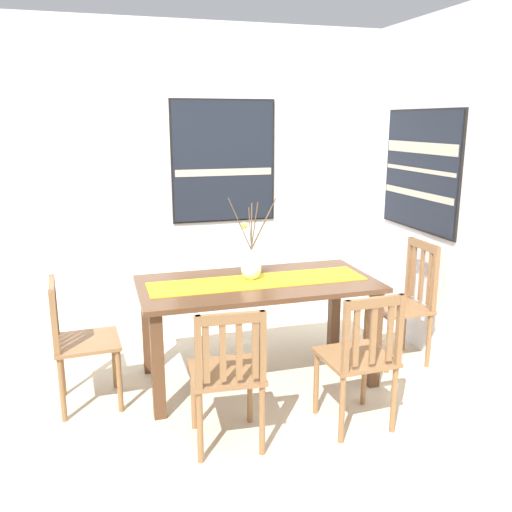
# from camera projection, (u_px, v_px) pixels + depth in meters

# --- Properties ---
(ground_plane) EXTENTS (6.40, 6.40, 0.03)m
(ground_plane) POSITION_uv_depth(u_px,v_px,m) (241.00, 440.00, 3.33)
(ground_plane) COLOR beige
(wall_back) EXTENTS (6.40, 0.12, 2.70)m
(wall_back) POSITION_uv_depth(u_px,v_px,m) (185.00, 185.00, 4.73)
(wall_back) COLOR silver
(wall_back) RESTS_ON ground_plane
(dining_table) EXTENTS (1.72, 0.85, 0.77)m
(dining_table) POSITION_uv_depth(u_px,v_px,m) (258.00, 297.00, 3.95)
(dining_table) COLOR #51331E
(dining_table) RESTS_ON ground_plane
(table_runner) EXTENTS (1.58, 0.36, 0.01)m
(table_runner) POSITION_uv_depth(u_px,v_px,m) (258.00, 281.00, 3.92)
(table_runner) COLOR gold
(table_runner) RESTS_ON dining_table
(centerpiece_vase) EXTENTS (0.36, 0.20, 0.62)m
(centerpiece_vase) POSITION_uv_depth(u_px,v_px,m) (251.00, 264.00, 3.93)
(centerpiece_vase) COLOR silver
(centerpiece_vase) RESTS_ON dining_table
(chair_0) EXTENTS (0.42, 0.42, 0.98)m
(chair_0) POSITION_uv_depth(u_px,v_px,m) (405.00, 302.00, 4.31)
(chair_0) COLOR brown
(chair_0) RESTS_ON ground_plane
(chair_1) EXTENTS (0.44, 0.44, 0.89)m
(chair_1) POSITION_uv_depth(u_px,v_px,m) (78.00, 339.00, 3.61)
(chair_1) COLOR brown
(chair_1) RESTS_ON ground_plane
(chair_2) EXTENTS (0.45, 0.45, 0.89)m
(chair_2) POSITION_uv_depth(u_px,v_px,m) (227.00, 373.00, 3.14)
(chair_2) COLOR brown
(chair_2) RESTS_ON ground_plane
(chair_3) EXTENTS (0.44, 0.44, 0.91)m
(chair_3) POSITION_uv_depth(u_px,v_px,m) (360.00, 357.00, 3.35)
(chair_3) COLOR brown
(chair_3) RESTS_ON ground_plane
(painting_on_back_wall) EXTENTS (0.92, 0.05, 1.05)m
(painting_on_back_wall) POSITION_uv_depth(u_px,v_px,m) (223.00, 161.00, 4.71)
(painting_on_back_wall) COLOR black
(painting_on_side_wall) EXTENTS (0.05, 1.04, 0.97)m
(painting_on_side_wall) POSITION_uv_depth(u_px,v_px,m) (421.00, 170.00, 4.39)
(painting_on_side_wall) COLOR black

